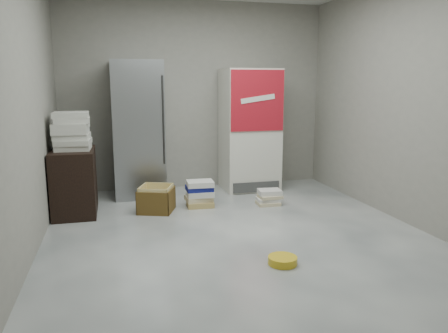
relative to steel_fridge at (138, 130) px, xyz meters
name	(u,v)px	position (x,y,z in m)	size (l,w,h in m)	color
ground	(242,239)	(0.90, -2.13, -0.95)	(5.00, 5.00, 0.00)	silver
room_shell	(243,61)	(0.90, -2.13, 0.85)	(4.04, 5.04, 2.82)	gray
steel_fridge	(138,130)	(0.00, 0.00, 0.00)	(0.70, 0.72, 1.90)	#A7AAAF
coke_cooler	(250,130)	(1.65, -0.01, -0.05)	(0.80, 0.73, 1.80)	silver
wood_shelf	(75,182)	(-0.83, -0.73, -0.55)	(0.50, 0.80, 0.80)	black
supply_box_stack	(72,131)	(-0.82, -0.73, 0.08)	(0.44, 0.45, 0.45)	silver
phonebook_stack_main	(200,194)	(0.72, -0.80, -0.78)	(0.37, 0.31, 0.34)	tan
phonebook_stack_side	(269,197)	(1.63, -0.94, -0.85)	(0.34, 0.28, 0.20)	beige
cardboard_box	(156,201)	(0.15, -0.89, -0.81)	(0.52, 0.52, 0.33)	gold
bucket_lid	(283,260)	(1.07, -2.82, -0.92)	(0.26, 0.26, 0.07)	yellow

